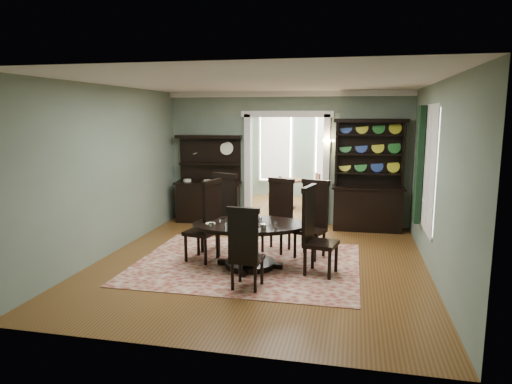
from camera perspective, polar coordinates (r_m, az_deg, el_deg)
room at (r=7.54m, az=0.57°, el=2.70°), size 5.51×6.01×3.01m
parlor at (r=12.95m, az=5.51°, el=5.31°), size 3.51×3.50×3.01m
doorway_trim at (r=10.44m, az=3.87°, el=4.85°), size 2.08×0.25×2.57m
right_window at (r=8.35m, az=20.31°, el=2.94°), size 0.15×1.47×2.12m
wall_sconce at (r=10.17m, az=9.09°, el=6.16°), size 0.27×0.21×0.21m
rug at (r=7.81m, az=-1.12°, el=-8.90°), size 3.72×3.01×0.01m
dining_table at (r=7.50m, az=-0.76°, el=-5.61°), size 2.07×2.04×0.74m
centerpiece at (r=7.40m, az=-1.24°, el=-3.57°), size 1.22×0.78×0.20m
chair_far_left at (r=8.35m, az=-4.31°, el=-2.36°), size 0.69×0.68×1.44m
chair_far_mid at (r=8.41m, az=2.87°, el=-2.63°), size 0.60×0.58×1.34m
chair_far_right at (r=8.09m, az=7.11°, el=-3.08°), size 0.63×0.62×1.36m
chair_end_left at (r=7.76m, az=-6.11°, el=-3.38°), size 0.61×0.63×1.42m
chair_end_right at (r=7.20m, az=7.28°, el=-4.51°), size 0.59×0.61×1.40m
chair_near at (r=6.49m, az=-1.38°, el=-6.86°), size 0.49×0.46×1.23m
sideboard at (r=10.73m, az=-5.91°, el=0.04°), size 1.58×0.68×2.02m
welsh_dresser at (r=10.16m, az=13.82°, el=0.21°), size 1.55×0.59×2.41m
parlor_table at (r=12.22m, az=3.91°, el=0.35°), size 0.85×0.85×0.79m
parlor_chair_left at (r=12.31m, az=2.63°, el=0.15°), size 0.41×0.40×0.85m
parlor_chair_right at (r=12.28m, az=8.19°, el=0.29°), size 0.45×0.44×0.95m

